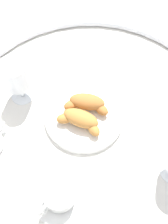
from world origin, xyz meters
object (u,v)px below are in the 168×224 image
Objects in this scene: pastry_plate at (84,115)px; croissant_large at (87,103)px; croissant_small at (80,120)px; juice_glass_left at (16,76)px; sugar_packet at (90,63)px; coffee_cup_near at (59,196)px.

croissant_large is (-0.01, -0.02, 0.03)m from pastry_plate.
juice_glass_left reaches higher than croissant_small.
pastry_plate reaches higher than sugar_packet.
pastry_plate is at bearing -99.71° from coffee_cup_near.
sugar_packet is at bearing -95.55° from coffee_cup_near.
croissant_large is 1.00× the size of coffee_cup_near.
pastry_plate is 0.22m from juice_glass_left.
croissant_large reaches higher than pastry_plate.
juice_glass_left is (0.20, -0.03, 0.05)m from croissant_large.
pastry_plate is at bearing 163.06° from juice_glass_left.
croissant_small is at bearing -99.11° from coffee_cup_near.
sugar_packet is at bearing -88.71° from croissant_large.
croissant_large is at bearing -100.15° from coffee_cup_near.
juice_glass_left is at bearing -9.90° from croissant_large.
sugar_packet is at bearing -92.38° from croissant_small.
juice_glass_left reaches higher than pastry_plate.
croissant_small is (0.01, 0.05, 0.00)m from croissant_large.
croissant_large is 0.26m from coffee_cup_near.
coffee_cup_near is (0.05, 0.25, -0.01)m from croissant_large.
pastry_plate is 0.04m from croissant_large.
croissant_small is 0.96× the size of coffee_cup_near.
juice_glass_left is (0.15, -0.29, 0.07)m from coffee_cup_near.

